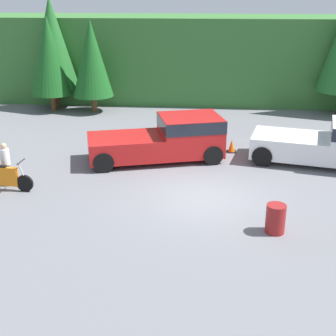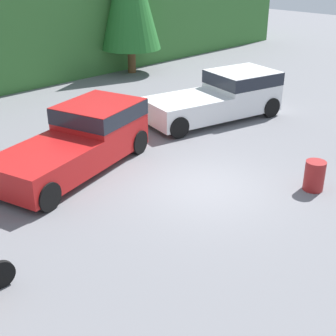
{
  "view_description": "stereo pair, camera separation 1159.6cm",
  "coord_description": "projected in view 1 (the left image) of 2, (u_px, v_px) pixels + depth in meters",
  "views": [
    {
      "loc": [
        0.06,
        -14.74,
        6.74
      ],
      "look_at": [
        -1.24,
        0.26,
        0.95
      ],
      "focal_mm": 50.0,
      "sensor_mm": 36.0,
      "label": 1
    },
    {
      "loc": [
        -9.27,
        -7.88,
        6.29
      ],
      "look_at": [
        -1.24,
        0.26,
        0.95
      ],
      "focal_mm": 50.0,
      "sensor_mm": 36.0,
      "label": 2
    }
  ],
  "objects": [
    {
      "name": "ground_plane",
      "position": [
        203.0,
        197.0,
        16.13
      ],
      "size": [
        80.0,
        80.0,
        0.0
      ],
      "primitive_type": "plane",
      "color": "slate"
    },
    {
      "name": "hillside_backdrop",
      "position": [
        208.0,
        58.0,
        30.09
      ],
      "size": [
        44.0,
        6.0,
        5.15
      ],
      "color": "#387033",
      "rests_on": "ground_plane"
    },
    {
      "name": "tree_left",
      "position": [
        52.0,
        43.0,
        27.07
      ],
      "size": [
        2.82,
        2.82,
        6.41
      ],
      "color": "brown",
      "rests_on": "ground_plane"
    },
    {
      "name": "tree_mid_left",
      "position": [
        49.0,
        56.0,
        26.57
      ],
      "size": [
        2.38,
        2.38,
        5.4
      ],
      "color": "brown",
      "rests_on": "ground_plane"
    },
    {
      "name": "tree_mid_right",
      "position": [
        92.0,
        58.0,
        26.28
      ],
      "size": [
        2.3,
        2.3,
        5.22
      ],
      "color": "brown",
      "rests_on": "ground_plane"
    },
    {
      "name": "pickup_truck_red",
      "position": [
        168.0,
        137.0,
        19.45
      ],
      "size": [
        5.88,
        3.64,
        1.81
      ],
      "rotation": [
        0.0,
        0.0,
        0.28
      ],
      "color": "red",
      "rests_on": "ground_plane"
    },
    {
      "name": "dirt_bike",
      "position": [
        1.0,
        177.0,
        16.6
      ],
      "size": [
        2.39,
        0.6,
        1.14
      ],
      "rotation": [
        0.0,
        0.0,
        -0.08
      ],
      "color": "black",
      "rests_on": "ground_plane"
    },
    {
      "name": "rider_person",
      "position": [
        6.0,
        162.0,
        16.87
      ],
      "size": [
        0.34,
        0.35,
        1.61
      ],
      "rotation": [
        0.0,
        0.0,
        0.02
      ],
      "color": "brown",
      "rests_on": "ground_plane"
    },
    {
      "name": "traffic_cone",
      "position": [
        232.0,
        146.0,
        20.55
      ],
      "size": [
        0.42,
        0.42,
        0.55
      ],
      "color": "black",
      "rests_on": "ground_plane"
    },
    {
      "name": "steel_barrel",
      "position": [
        276.0,
        219.0,
        13.68
      ],
      "size": [
        0.58,
        0.58,
        0.88
      ],
      "color": "maroon",
      "rests_on": "ground_plane"
    }
  ]
}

